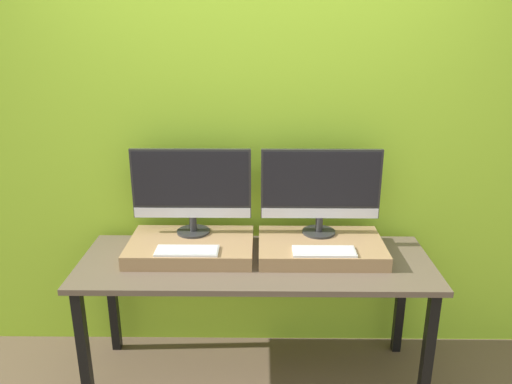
# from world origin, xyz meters

# --- Properties ---
(wall_back) EXTENTS (8.00, 0.04, 2.60)m
(wall_back) POSITION_xyz_m (0.00, 0.70, 1.30)
(wall_back) COLOR #9ED12D
(wall_back) RESTS_ON ground_plane
(workbench) EXTENTS (1.84, 0.63, 0.73)m
(workbench) POSITION_xyz_m (0.00, 0.32, 0.66)
(workbench) COLOR brown
(workbench) RESTS_ON ground_plane
(wooden_riser_left) EXTENTS (0.66, 0.42, 0.08)m
(wooden_riser_left) POSITION_xyz_m (-0.35, 0.39, 0.77)
(wooden_riser_left) COLOR #99754C
(wooden_riser_left) RESTS_ON workbench
(monitor_left) EXTENTS (0.64, 0.18, 0.48)m
(monitor_left) POSITION_xyz_m (-0.35, 0.50, 1.08)
(monitor_left) COLOR #282828
(monitor_left) RESTS_ON wooden_riser_left
(keyboard_left) EXTENTS (0.32, 0.13, 0.01)m
(keyboard_left) POSITION_xyz_m (-0.35, 0.25, 0.82)
(keyboard_left) COLOR silver
(keyboard_left) RESTS_ON wooden_riser_left
(wooden_riser_right) EXTENTS (0.66, 0.42, 0.08)m
(wooden_riser_right) POSITION_xyz_m (0.35, 0.39, 0.77)
(wooden_riser_right) COLOR #99754C
(wooden_riser_right) RESTS_ON workbench
(monitor_right) EXTENTS (0.64, 0.18, 0.48)m
(monitor_right) POSITION_xyz_m (0.35, 0.50, 1.08)
(monitor_right) COLOR #282828
(monitor_right) RESTS_ON wooden_riser_right
(keyboard_right) EXTENTS (0.32, 0.13, 0.01)m
(keyboard_right) POSITION_xyz_m (0.35, 0.25, 0.82)
(keyboard_right) COLOR silver
(keyboard_right) RESTS_ON wooden_riser_right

